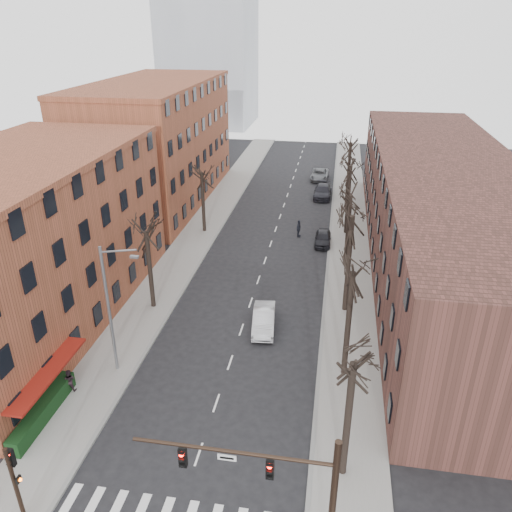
% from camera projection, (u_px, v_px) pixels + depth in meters
% --- Properties ---
extents(sidewalk_left, '(4.00, 90.00, 0.15)m').
position_uv_depth(sidewalk_left, '(203.00, 227.00, 55.44)').
color(sidewalk_left, gray).
rests_on(sidewalk_left, ground).
extents(sidewalk_right, '(4.00, 90.00, 0.15)m').
position_uv_depth(sidewalk_right, '(349.00, 237.00, 53.07)').
color(sidewalk_right, gray).
rests_on(sidewalk_right, ground).
extents(building_left_near, '(12.00, 26.00, 12.00)m').
position_uv_depth(building_left_near, '(22.00, 248.00, 36.27)').
color(building_left_near, brown).
rests_on(building_left_near, ground).
extents(building_left_far, '(12.00, 28.00, 14.00)m').
position_uv_depth(building_left_far, '(157.00, 144.00, 61.66)').
color(building_left_far, brown).
rests_on(building_left_far, ground).
extents(building_right, '(12.00, 50.00, 10.00)m').
position_uv_depth(building_right, '(443.00, 214.00, 45.31)').
color(building_right, '#532D27').
rests_on(building_right, ground).
extents(awning_left, '(1.20, 7.00, 0.15)m').
position_uv_depth(awning_left, '(56.00, 408.00, 29.87)').
color(awning_left, maroon).
rests_on(awning_left, ground).
extents(hedge, '(0.80, 6.00, 1.00)m').
position_uv_depth(hedge, '(43.00, 411.00, 28.71)').
color(hedge, '#113214').
rests_on(hedge, sidewalk_left).
extents(tree_right_a, '(5.20, 5.20, 10.00)m').
position_uv_depth(tree_right_a, '(342.00, 473.00, 25.57)').
color(tree_right_a, black).
rests_on(tree_right_a, ground).
extents(tree_right_b, '(5.20, 5.20, 10.80)m').
position_uv_depth(tree_right_b, '(343.00, 374.00, 32.69)').
color(tree_right_b, black).
rests_on(tree_right_b, ground).
extents(tree_right_c, '(5.20, 5.20, 11.60)m').
position_uv_depth(tree_right_c, '(344.00, 311.00, 39.81)').
color(tree_right_c, black).
rests_on(tree_right_c, ground).
extents(tree_right_d, '(5.20, 5.20, 10.00)m').
position_uv_depth(tree_right_d, '(345.00, 266.00, 46.93)').
color(tree_right_d, black).
rests_on(tree_right_d, ground).
extents(tree_right_e, '(5.20, 5.20, 10.80)m').
position_uv_depth(tree_right_e, '(345.00, 234.00, 54.05)').
color(tree_right_e, black).
rests_on(tree_right_e, ground).
extents(tree_right_f, '(5.20, 5.20, 11.60)m').
position_uv_depth(tree_right_f, '(346.00, 209.00, 61.17)').
color(tree_right_f, black).
rests_on(tree_right_f, ground).
extents(tree_left_a, '(5.20, 5.20, 9.50)m').
position_uv_depth(tree_left_a, '(154.00, 307.00, 40.28)').
color(tree_left_a, black).
rests_on(tree_left_a, ground).
extents(tree_left_b, '(5.20, 5.20, 9.50)m').
position_uv_depth(tree_left_b, '(205.00, 232.00, 54.53)').
color(tree_left_b, black).
rests_on(tree_left_b, ground).
extents(signal_mast_arm, '(8.14, 0.30, 7.20)m').
position_uv_depth(signal_mast_arm, '(294.00, 490.00, 19.54)').
color(signal_mast_arm, black).
rests_on(signal_mast_arm, ground).
extents(signal_pole_left, '(0.47, 0.44, 4.40)m').
position_uv_depth(signal_pole_left, '(14.00, 478.00, 22.20)').
color(signal_pole_left, black).
rests_on(signal_pole_left, ground).
extents(streetlight, '(2.45, 0.22, 9.03)m').
position_uv_depth(streetlight, '(111.00, 305.00, 30.92)').
color(streetlight, slate).
rests_on(streetlight, ground).
extents(silver_sedan, '(2.07, 4.72, 1.51)m').
position_uv_depth(silver_sedan, '(264.00, 319.00, 37.26)').
color(silver_sedan, '#B5B8BD').
rests_on(silver_sedan, ground).
extents(parked_car_near, '(1.65, 4.03, 1.37)m').
position_uv_depth(parked_car_near, '(323.00, 238.00, 51.25)').
color(parked_car_near, black).
rests_on(parked_car_near, ground).
extents(parked_car_mid, '(2.26, 5.37, 1.55)m').
position_uv_depth(parked_car_mid, '(323.00, 191.00, 64.77)').
color(parked_car_mid, black).
rests_on(parked_car_mid, ground).
extents(parked_car_far, '(2.53, 5.22, 1.43)m').
position_uv_depth(parked_car_far, '(320.00, 175.00, 71.95)').
color(parked_car_far, slate).
rests_on(parked_car_far, ground).
extents(pedestrian_b, '(0.81, 0.68, 1.51)m').
position_uv_depth(pedestrian_b, '(69.00, 380.00, 30.77)').
color(pedestrian_b, black).
rests_on(pedestrian_b, sidewalk_left).
extents(pedestrian_crossing, '(0.69, 1.17, 1.87)m').
position_uv_depth(pedestrian_crossing, '(299.00, 228.00, 52.93)').
color(pedestrian_crossing, black).
rests_on(pedestrian_crossing, ground).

